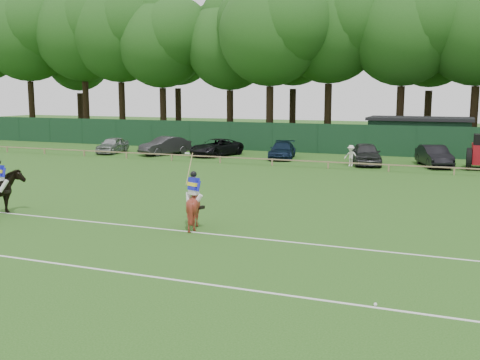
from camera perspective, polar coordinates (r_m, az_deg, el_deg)
The scene contains 17 objects.
ground at distance 22.02m, azimuth -4.10°, elevation -4.67°, with size 160.00×160.00×0.00m, color #1E4C14.
horse_dark at distance 25.72m, azimuth -23.21°, elevation -1.26°, with size 1.01×2.22×1.87m, color black.
horse_chestnut at distance 21.60m, azimuth -4.71°, elevation -2.72°, with size 1.32×1.48×1.64m, color maroon.
sedan_silver at distance 48.78m, azimuth -12.82°, elevation 3.48°, with size 1.60×3.97×1.35m, color #9A9D9F.
sedan_grey at distance 46.77m, azimuth -7.63°, elevation 3.47°, with size 1.56×4.47×1.47m, color #2A2A2C.
suv_black at distance 45.55m, azimuth -2.44°, elevation 3.33°, with size 2.27×4.92×1.37m, color black.
sedan_navy at distance 43.72m, azimuth 4.31°, elevation 3.02°, with size 1.81×4.45×1.29m, color #112038.
hatch_grey at distance 41.03m, azimuth 12.69°, elevation 2.62°, with size 1.84×4.56×1.56m, color #2D2E30.
estate_black at distance 41.32m, azimuth 19.11°, elevation 2.32°, with size 1.56×4.46×1.47m, color black.
spectator_left at distance 39.94m, azimuth 11.20°, elevation 2.44°, with size 0.95×0.55×1.48m, color silver.
rider_chestnut at distance 21.46m, azimuth -4.76°, elevation -0.78°, with size 0.90×0.77×2.05m.
polo_ball at distance 14.43m, azimuth 13.59°, elevation -12.18°, with size 0.09×0.09×0.09m, color silver.
pitch_lines at distance 19.03m, azimuth -8.70°, elevation -6.93°, with size 60.00×5.10×0.01m.
pitch_rail at distance 38.70m, azimuth 7.52°, elevation 1.89°, with size 62.10×0.10×0.50m.
perimeter_fence at distance 47.36m, azimuth 10.22°, elevation 4.10°, with size 92.08×0.08×2.50m.
utility_shed at distance 49.51m, azimuth 17.76°, elevation 4.35°, with size 8.40×4.40×3.04m.
tree_row at distance 55.00m, azimuth 13.89°, elevation 3.34°, with size 96.00×12.00×21.00m, color #26561C, non-canonical shape.
Camera 1 is at (9.32, -19.26, 5.21)m, focal length 42.00 mm.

